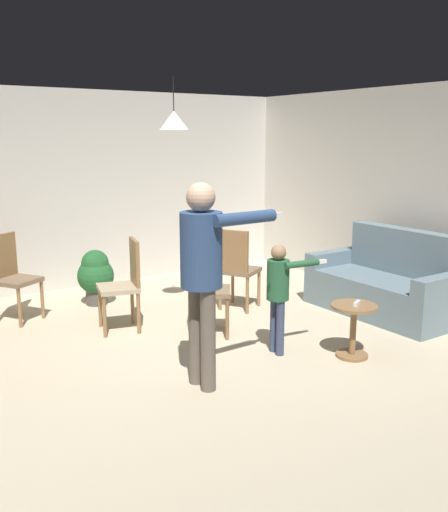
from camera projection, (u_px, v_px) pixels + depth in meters
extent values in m
plane|color=beige|center=(203.00, 356.00, 5.52)|extent=(7.68, 7.68, 0.00)
cube|color=beige|center=(81.00, 190.00, 7.85)|extent=(6.40, 0.10, 2.70)
cube|color=beige|center=(425.00, 197.00, 6.97)|extent=(0.10, 6.40, 2.70)
cube|color=slate|center=(381.00, 295.00, 6.78)|extent=(0.86, 1.45, 0.45)
cube|color=slate|center=(402.00, 251.00, 6.86)|extent=(0.21, 1.44, 0.55)
cube|color=slate|center=(441.00, 304.00, 6.11)|extent=(0.85, 0.19, 0.63)
cube|color=slate|center=(333.00, 274.00, 7.42)|extent=(0.85, 0.19, 0.63)
cylinder|color=olive|center=(350.00, 292.00, 7.65)|extent=(0.05, 0.05, 0.06)
cylinder|color=olive|center=(419.00, 335.00, 6.00)|extent=(0.05, 0.05, 0.06)
cylinder|color=olive|center=(315.00, 300.00, 7.30)|extent=(0.05, 0.05, 0.06)
cylinder|color=olive|center=(354.00, 306.00, 5.39)|extent=(0.44, 0.44, 0.03)
cylinder|color=olive|center=(353.00, 332.00, 5.44)|extent=(0.06, 0.06, 0.49)
cylinder|color=olive|center=(352.00, 355.00, 5.49)|extent=(0.31, 0.31, 0.03)
cylinder|color=#60564C|center=(196.00, 334.00, 4.83)|extent=(0.13, 0.13, 0.87)
cylinder|color=#60564C|center=(208.00, 340.00, 4.69)|extent=(0.13, 0.13, 0.87)
cylinder|color=navy|center=(201.00, 250.00, 4.61)|extent=(0.35, 0.35, 0.62)
sphere|color=#D8AD8C|center=(201.00, 197.00, 4.52)|extent=(0.24, 0.24, 0.24)
cylinder|color=navy|center=(188.00, 250.00, 4.77)|extent=(0.10, 0.10, 0.58)
cylinder|color=navy|center=(245.00, 218.00, 4.56)|extent=(0.59, 0.12, 0.10)
cube|color=white|center=(275.00, 215.00, 4.74)|extent=(0.13, 0.04, 0.04)
cylinder|color=#384260|center=(274.00, 325.00, 5.58)|extent=(0.08, 0.08, 0.55)
cylinder|color=#384260|center=(280.00, 328.00, 5.48)|extent=(0.08, 0.08, 0.55)
cylinder|color=#265938|center=(278.00, 280.00, 5.43)|extent=(0.22, 0.22, 0.39)
sphere|color=#9E7556|center=(279.00, 252.00, 5.38)|extent=(0.15, 0.15, 0.15)
cylinder|color=#265938|center=(271.00, 279.00, 5.55)|extent=(0.06, 0.06, 0.36)
cylinder|color=#265938|center=(302.00, 264.00, 5.37)|extent=(0.37, 0.11, 0.06)
cube|color=white|center=(320.00, 262.00, 5.46)|extent=(0.13, 0.05, 0.04)
cylinder|color=olive|center=(195.00, 309.00, 6.26)|extent=(0.04, 0.04, 0.45)
cylinder|color=olive|center=(193.00, 319.00, 5.91)|extent=(0.04, 0.04, 0.45)
cylinder|color=olive|center=(227.00, 309.00, 6.26)|extent=(0.04, 0.04, 0.45)
cylinder|color=olive|center=(227.00, 319.00, 5.90)|extent=(0.04, 0.04, 0.45)
cube|color=#7F664C|center=(210.00, 291.00, 6.03)|extent=(0.58, 0.58, 0.05)
cube|color=olive|center=(192.00, 266.00, 5.97)|extent=(0.25, 0.34, 0.50)
cylinder|color=olive|center=(139.00, 313.00, 6.09)|extent=(0.04, 0.04, 0.45)
cylinder|color=olive|center=(132.00, 304.00, 6.42)|extent=(0.04, 0.04, 0.45)
cylinder|color=olive|center=(105.00, 317.00, 5.97)|extent=(0.04, 0.04, 0.45)
cylinder|color=olive|center=(100.00, 307.00, 6.31)|extent=(0.04, 0.04, 0.45)
cube|color=tan|center=(118.00, 288.00, 6.15)|extent=(0.51, 0.51, 0.05)
cube|color=olive|center=(135.00, 262.00, 6.15)|extent=(0.13, 0.38, 0.50)
cylinder|color=olive|center=(19.00, 296.00, 6.75)|extent=(0.04, 0.04, 0.45)
cylinder|color=olive|center=(42.00, 300.00, 6.60)|extent=(0.04, 0.04, 0.45)
cylinder|color=olive|center=(19.00, 308.00, 6.28)|extent=(0.04, 0.04, 0.45)
cube|color=#7F664C|center=(17.00, 281.00, 6.46)|extent=(0.58, 0.58, 0.05)
cube|color=olive|center=(3.00, 256.00, 6.48)|extent=(0.34, 0.23, 0.50)
cylinder|color=olive|center=(220.00, 292.00, 6.92)|extent=(0.04, 0.04, 0.45)
cylinder|color=olive|center=(247.00, 296.00, 6.77)|extent=(0.04, 0.04, 0.45)
cylinder|color=olive|center=(233.00, 285.00, 7.24)|extent=(0.04, 0.04, 0.45)
cylinder|color=olive|center=(259.00, 288.00, 7.09)|extent=(0.04, 0.04, 0.45)
cube|color=#7F664C|center=(240.00, 270.00, 6.95)|extent=(0.58, 0.58, 0.05)
cube|color=olive|center=(233.00, 251.00, 6.73)|extent=(0.23, 0.35, 0.50)
cylinder|color=#4C4742|center=(97.00, 296.00, 7.18)|extent=(0.27, 0.27, 0.21)
sphere|color=#235B2D|center=(96.00, 276.00, 7.13)|extent=(0.46, 0.46, 0.46)
sphere|color=#235B2D|center=(95.00, 263.00, 7.10)|extent=(0.34, 0.34, 0.34)
cube|color=white|center=(357.00, 303.00, 5.38)|extent=(0.13, 0.09, 0.04)
cone|color=silver|center=(174.00, 120.00, 6.10)|extent=(0.32, 0.32, 0.20)
cylinder|color=black|center=(173.00, 94.00, 6.05)|extent=(0.01, 0.01, 0.36)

